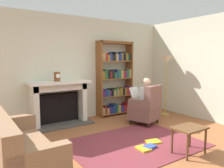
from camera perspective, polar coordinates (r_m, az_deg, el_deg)
ground at (r=4.05m, az=8.71°, el=-16.67°), size 14.00×14.00×0.00m
back_wall at (r=5.86m, az=-8.24°, el=4.09°), size 5.60×0.10×2.70m
side_wall_right at (r=6.54m, az=18.65°, el=4.06°), size 0.10×5.20×2.70m
area_rug at (r=4.26m, az=5.87°, el=-15.37°), size 2.40×1.80×0.01m
fireplace at (r=5.44m, az=-13.81°, el=-4.48°), size 1.49×0.64×1.07m
mantel_clock at (r=5.24m, az=-14.24°, el=1.87°), size 0.14×0.14×0.22m
bookshelf at (r=6.19m, az=0.84°, el=1.16°), size 1.07×0.32×2.09m
armchair_reading at (r=5.40m, az=9.10°, el=-6.04°), size 0.81×0.80×0.97m
seated_reader at (r=5.42m, az=8.03°, el=-3.86°), size 0.48×0.59×1.14m
sofa_floral at (r=3.36m, az=-23.10°, el=-16.18°), size 0.73×1.70×0.85m
side_table at (r=3.94m, az=19.64°, el=-11.64°), size 0.56×0.39×0.46m
scattered_books at (r=4.15m, az=9.65°, el=-15.66°), size 0.64×0.41×0.04m
floor_lamp at (r=6.31m, az=14.12°, el=4.91°), size 0.32×0.32×1.69m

